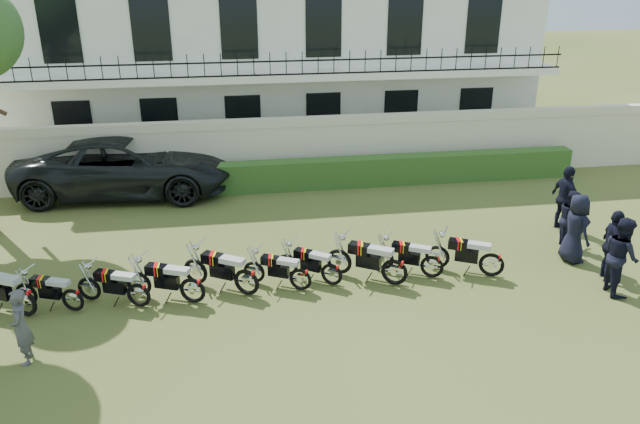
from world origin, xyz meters
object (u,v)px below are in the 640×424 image
object	(u,v)px
motorcycle_9	(492,259)
suv	(126,165)
inspector	(21,327)
officer_4	(571,219)
officer_5	(565,198)
motorcycle_4	(246,276)
officer_1	(621,256)
motorcycle_0	(23,296)
motorcycle_3	(192,285)
officer_3	(576,228)
motorcycle_7	(395,266)
motorcycle_1	(72,295)
motorcycle_2	(138,290)
officer_2	(612,246)
motorcycle_5	(300,274)
motorcycle_8	(432,261)
motorcycle_6	(332,269)

from	to	relation	value
motorcycle_9	suv	size ratio (longest dim) A/B	0.26
suv	inspector	xyz separation A→B (m)	(-0.79, -9.43, -0.18)
officer_4	officer_5	bearing A→B (deg)	-1.90
motorcycle_4	officer_1	size ratio (longest dim) A/B	0.95
motorcycle_0	motorcycle_9	distance (m)	10.95
motorcycle_3	inspector	bearing A→B (deg)	140.76
officer_4	inspector	bearing A→B (deg)	122.67
officer_4	officer_5	distance (m)	1.15
officer_1	officer_3	xyz separation A→B (m)	(-0.18, 1.67, -0.03)
motorcycle_7	motorcycle_0	bearing A→B (deg)	122.81
motorcycle_1	officer_4	distance (m)	12.84
motorcycle_1	motorcycle_2	size ratio (longest dim) A/B	0.95
motorcycle_7	officer_2	world-z (taller)	officer_2
motorcycle_5	officer_1	distance (m)	7.52
motorcycle_2	motorcycle_7	xyz separation A→B (m)	(6.00, 0.10, 0.07)
motorcycle_4	officer_1	xyz separation A→B (m)	(8.68, -1.15, 0.44)
motorcycle_3	officer_5	world-z (taller)	officer_5
motorcycle_7	suv	xyz separation A→B (m)	(-7.18, 7.58, 0.44)
motorcycle_0	suv	size ratio (longest dim) A/B	0.28
inspector	officer_5	world-z (taller)	officer_5
motorcycle_5	motorcycle_9	world-z (taller)	motorcycle_9
motorcycle_5	officer_4	world-z (taller)	officer_4
motorcycle_0	motorcycle_8	world-z (taller)	motorcycle_0
suv	motorcycle_1	bearing A→B (deg)	-177.95
motorcycle_4	officer_4	distance (m)	8.98
suv	inspector	distance (m)	9.47
motorcycle_4	motorcycle_2	bearing A→B (deg)	125.08
officer_2	officer_4	xyz separation A→B (m)	(0.02, 1.95, -0.11)
motorcycle_3	motorcycle_4	size ratio (longest dim) A/B	1.03
motorcycle_6	officer_2	size ratio (longest dim) A/B	0.83
motorcycle_0	motorcycle_1	world-z (taller)	motorcycle_0
motorcycle_2	motorcycle_8	size ratio (longest dim) A/B	1.05
suv	motorcycle_0	bearing A→B (deg)	174.61
motorcycle_6	motorcycle_7	size ratio (longest dim) A/B	0.82
officer_2	motorcycle_2	bearing A→B (deg)	102.84
motorcycle_9	inspector	xyz separation A→B (m)	(-10.47, -1.90, 0.30)
motorcycle_5	officer_5	size ratio (longest dim) A/B	0.83
motorcycle_7	motorcycle_9	world-z (taller)	motorcycle_7
motorcycle_5	officer_4	distance (m)	7.72
motorcycle_3	motorcycle_2	bearing A→B (deg)	111.25
suv	motorcycle_7	bearing A→B (deg)	-132.57
motorcycle_4	inspector	distance (m)	4.83
motorcycle_9	officer_3	bearing A→B (deg)	-49.98
inspector	officer_1	size ratio (longest dim) A/B	0.83
motorcycle_0	motorcycle_5	size ratio (longest dim) A/B	1.21
motorcycle_9	motorcycle_7	bearing A→B (deg)	118.88
officer_3	officer_4	distance (m)	0.95
motorcycle_8	motorcycle_4	bearing A→B (deg)	120.27
motorcycle_2	officer_4	size ratio (longest dim) A/B	1.08
motorcycle_8	officer_3	distance (m)	3.97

